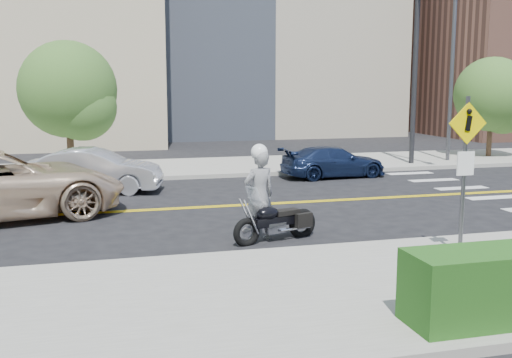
{
  "coord_description": "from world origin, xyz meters",
  "views": [
    {
      "loc": [
        -2.4,
        -16.06,
        3.36
      ],
      "look_at": [
        1.05,
        -2.86,
        1.2
      ],
      "focal_mm": 42.0,
      "sensor_mm": 36.0,
      "label": 1
    }
  ],
  "objects_px": {
    "motorcyclist": "(259,193)",
    "parked_car_silver": "(94,171)",
    "pedestrian_sign": "(465,160)",
    "motorcycle": "(276,213)",
    "parked_car_blue": "(333,162)"
  },
  "relations": [
    {
      "from": "motorcyclist",
      "to": "parked_car_silver",
      "type": "xyz_separation_m",
      "value": [
        -3.5,
        6.97,
        -0.36
      ]
    },
    {
      "from": "pedestrian_sign",
      "to": "motorcyclist",
      "type": "distance_m",
      "value": 4.26
    },
    {
      "from": "pedestrian_sign",
      "to": "parked_car_silver",
      "type": "xyz_separation_m",
      "value": [
        -6.82,
        9.49,
        -1.27
      ]
    },
    {
      "from": "pedestrian_sign",
      "to": "parked_car_silver",
      "type": "distance_m",
      "value": 11.76
    },
    {
      "from": "pedestrian_sign",
      "to": "parked_car_silver",
      "type": "bearing_deg",
      "value": 125.69
    },
    {
      "from": "parked_car_silver",
      "to": "pedestrian_sign",
      "type": "bearing_deg",
      "value": -131.03
    },
    {
      "from": "motorcyclist",
      "to": "motorcycle",
      "type": "xyz_separation_m",
      "value": [
        0.34,
        -0.14,
        -0.43
      ]
    },
    {
      "from": "motorcyclist",
      "to": "parked_car_silver",
      "type": "relative_size",
      "value": 0.5
    },
    {
      "from": "parked_car_blue",
      "to": "parked_car_silver",
      "type": "bearing_deg",
      "value": 92.38
    },
    {
      "from": "pedestrian_sign",
      "to": "motorcycle",
      "type": "bearing_deg",
      "value": 141.36
    },
    {
      "from": "motorcyclist",
      "to": "motorcycle",
      "type": "relative_size",
      "value": 1.03
    },
    {
      "from": "motorcyclist",
      "to": "parked_car_silver",
      "type": "bearing_deg",
      "value": -77.65
    },
    {
      "from": "parked_car_blue",
      "to": "motorcycle",
      "type": "bearing_deg",
      "value": 146.07
    },
    {
      "from": "parked_car_blue",
      "to": "motorcyclist",
      "type": "bearing_deg",
      "value": 143.83
    },
    {
      "from": "motorcycle",
      "to": "parked_car_silver",
      "type": "relative_size",
      "value": 0.49
    }
  ]
}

